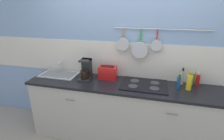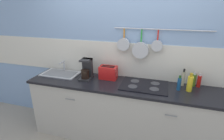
# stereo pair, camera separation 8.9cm
# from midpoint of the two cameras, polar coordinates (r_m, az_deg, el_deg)

# --- Properties ---
(ground_plane) EXTENTS (12.00, 12.00, 0.00)m
(ground_plane) POSITION_cam_midpoint_polar(r_m,az_deg,el_deg) (2.95, 1.95, -21.02)
(ground_plane) COLOR #9E9384
(wall_back) EXTENTS (7.20, 0.15, 2.60)m
(wall_back) POSITION_cam_midpoint_polar(r_m,az_deg,el_deg) (2.62, 3.84, 5.47)
(wall_back) COLOR #84A3CC
(wall_back) RESTS_ON ground_plane
(cabinet_base) EXTENTS (2.68, 0.55, 0.88)m
(cabinet_base) POSITION_cam_midpoint_polar(r_m,az_deg,el_deg) (2.68, 2.06, -13.93)
(cabinet_base) COLOR #B7B2A8
(cabinet_base) RESTS_ON ground_plane
(countertop) EXTENTS (2.72, 0.57, 0.03)m
(countertop) POSITION_cam_midpoint_polar(r_m,az_deg,el_deg) (2.45, 2.20, -5.03)
(countertop) COLOR black
(countertop) RESTS_ON cabinet_base
(sink_basin) EXTENTS (0.58, 0.34, 0.19)m
(sink_basin) POSITION_cam_midpoint_polar(r_m,az_deg,el_deg) (2.89, -17.70, -1.22)
(sink_basin) COLOR #B7BABF
(sink_basin) RESTS_ON countertop
(coffee_maker) EXTENTS (0.16, 0.22, 0.30)m
(coffee_maker) POSITION_cam_midpoint_polar(r_m,az_deg,el_deg) (2.61, -9.46, -0.20)
(coffee_maker) COLOR #262628
(coffee_maker) RESTS_ON countertop
(toaster) EXTENTS (0.27, 0.16, 0.19)m
(toaster) POSITION_cam_midpoint_polar(r_m,az_deg,el_deg) (2.59, -2.37, -0.85)
(toaster) COLOR red
(toaster) RESTS_ON countertop
(cooktop) EXTENTS (0.63, 0.46, 0.01)m
(cooktop) POSITION_cam_midpoint_polar(r_m,az_deg,el_deg) (2.44, 9.40, -4.79)
(cooktop) COLOR black
(cooktop) RESTS_ON countertop
(bottle_sesame_oil) EXTENTS (0.05, 0.05, 0.20)m
(bottle_sesame_oil) POSITION_cam_midpoint_polar(r_m,az_deg,el_deg) (2.42, 19.97, -3.90)
(bottle_sesame_oil) COLOR navy
(bottle_sesame_oil) RESTS_ON countertop
(bottle_vinegar) EXTENTS (0.05, 0.05, 0.24)m
(bottle_vinegar) POSITION_cam_midpoint_polar(r_m,az_deg,el_deg) (2.57, 21.02, -2.19)
(bottle_vinegar) COLOR #BFB799
(bottle_vinegar) RESTS_ON countertop
(bottle_hot_sauce) EXTENTS (0.07, 0.07, 0.24)m
(bottle_hot_sauce) POSITION_cam_midpoint_polar(r_m,az_deg,el_deg) (2.44, 22.98, -3.63)
(bottle_hot_sauce) COLOR yellow
(bottle_hot_sauce) RESTS_ON countertop
(bottle_olive_oil) EXTENTS (0.05, 0.05, 0.20)m
(bottle_olive_oil) POSITION_cam_midpoint_polar(r_m,az_deg,el_deg) (2.62, 23.97, -2.60)
(bottle_olive_oil) COLOR #4C721E
(bottle_olive_oil) RESTS_ON countertop
(bottle_dish_soap) EXTENTS (0.05, 0.05, 0.19)m
(bottle_dish_soap) POSITION_cam_midpoint_polar(r_m,az_deg,el_deg) (2.62, 25.35, -2.86)
(bottle_dish_soap) COLOR red
(bottle_dish_soap) RESTS_ON countertop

